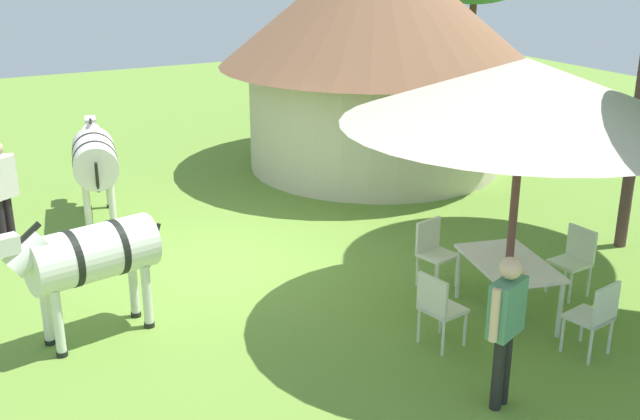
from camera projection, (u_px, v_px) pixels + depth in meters
name	position (u px, v px, depth m)	size (l,w,h in m)	color
ground_plane	(235.00, 261.00, 11.18)	(36.00, 36.00, 0.00)	olive
thatched_hut	(376.00, 42.00, 15.06)	(6.23, 6.23, 4.57)	beige
shade_umbrella	(524.00, 92.00, 8.61)	(4.18, 4.18, 3.19)	brown
patio_dining_table	(509.00, 268.00, 9.33)	(1.54, 1.16, 0.74)	silver
patio_chair_near_hut	(438.00, 305.00, 8.67)	(0.51, 0.49, 0.90)	silver
patio_chair_near_lawn	(596.00, 314.00, 8.47)	(0.49, 0.51, 0.90)	silver
patio_chair_east_end	(575.00, 257.00, 9.99)	(0.47, 0.45, 0.90)	silver
patio_chair_west_end	(433.00, 248.00, 10.26)	(0.50, 0.52, 0.90)	white
guest_beside_umbrella	(506.00, 319.00, 7.40)	(0.35, 0.54, 1.61)	black
standing_watcher	(0.00, 187.00, 11.11)	(0.43, 0.53, 1.73)	black
zebra_nearest_camera	(88.00, 256.00, 8.71)	(0.91, 2.09, 1.57)	silver
zebra_by_umbrella	(95.00, 158.00, 12.52)	(2.18, 0.96, 1.59)	silver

